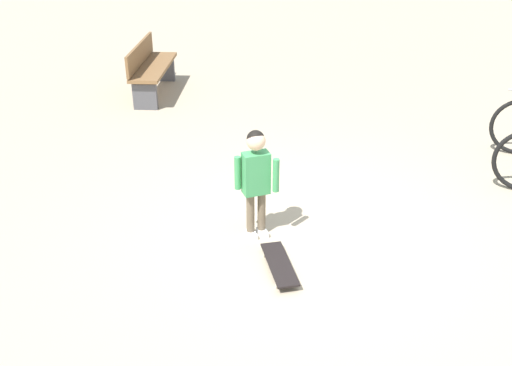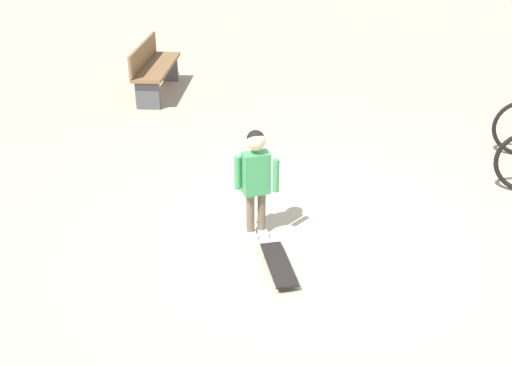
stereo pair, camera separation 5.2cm
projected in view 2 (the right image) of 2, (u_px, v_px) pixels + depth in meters
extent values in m
plane|color=tan|center=(312.00, 230.00, 5.58)|extent=(50.00, 50.00, 0.00)
cylinder|color=brown|center=(262.00, 211.00, 5.43)|extent=(0.08, 0.08, 0.42)
cube|color=white|center=(262.00, 232.00, 5.50)|extent=(0.14, 0.17, 0.05)
cylinder|color=brown|center=(250.00, 213.00, 5.40)|extent=(0.08, 0.08, 0.42)
cube|color=white|center=(252.00, 234.00, 5.47)|extent=(0.14, 0.17, 0.05)
cube|color=#3F9959|center=(256.00, 173.00, 5.22)|extent=(0.28, 0.24, 0.40)
cylinder|color=#3F9959|center=(276.00, 175.00, 5.18)|extent=(0.06, 0.06, 0.32)
cylinder|color=#3F9959|center=(238.00, 173.00, 5.23)|extent=(0.06, 0.06, 0.32)
sphere|color=beige|center=(256.00, 141.00, 5.08)|extent=(0.17, 0.17, 0.17)
sphere|color=black|center=(256.00, 139.00, 5.08)|extent=(0.16, 0.16, 0.16)
cube|color=black|center=(279.00, 264.00, 4.98)|extent=(0.41, 0.68, 0.02)
cube|color=#B7B7BC|center=(285.00, 281.00, 4.78)|extent=(0.11, 0.07, 0.02)
cube|color=#B7B7BC|center=(273.00, 251.00, 5.18)|extent=(0.11, 0.07, 0.02)
cylinder|color=beige|center=(294.00, 283.00, 4.81)|extent=(0.05, 0.06, 0.06)
cylinder|color=beige|center=(276.00, 285.00, 4.78)|extent=(0.05, 0.06, 0.06)
cylinder|color=beige|center=(281.00, 252.00, 5.21)|extent=(0.05, 0.06, 0.06)
cylinder|color=beige|center=(265.00, 254.00, 5.18)|extent=(0.05, 0.06, 0.06)
cube|color=brown|center=(157.00, 67.00, 9.01)|extent=(0.60, 1.64, 0.05)
cube|color=brown|center=(143.00, 54.00, 8.92)|extent=(0.20, 1.60, 0.32)
cube|color=#4C4C51|center=(148.00, 96.00, 8.50)|extent=(0.36, 0.11, 0.39)
cube|color=#4C4C51|center=(167.00, 69.00, 9.74)|extent=(0.36, 0.11, 0.39)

